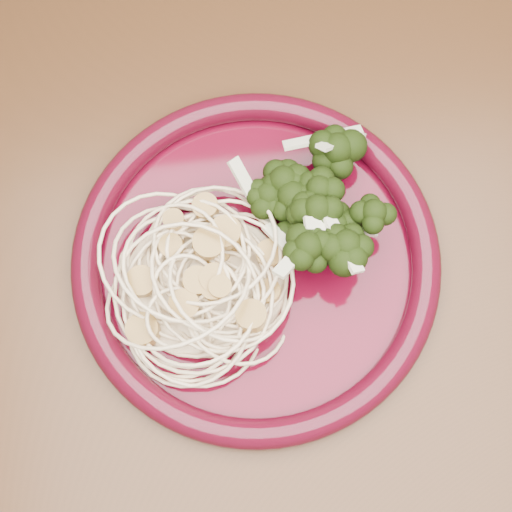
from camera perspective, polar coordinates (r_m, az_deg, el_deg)
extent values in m
plane|color=brown|center=(1.28, -4.12, -10.03)|extent=(3.50, 3.50, 0.00)
cube|color=#472814|center=(0.56, -9.23, -0.90)|extent=(1.20, 0.80, 0.04)
cylinder|color=#450414|center=(0.53, 0.00, -0.54)|extent=(0.34, 0.34, 0.01)
torus|color=#450615|center=(0.52, 0.00, -0.26)|extent=(0.35, 0.35, 0.02)
ellipsoid|color=beige|center=(0.51, -4.26, -2.02)|extent=(0.15, 0.14, 0.03)
ellipsoid|color=black|center=(0.52, 5.16, 2.75)|extent=(0.12, 0.15, 0.05)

